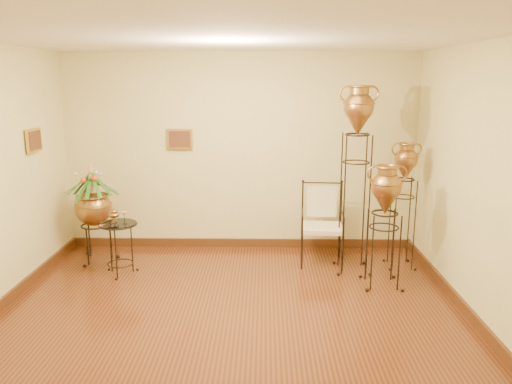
{
  "coord_description": "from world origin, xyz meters",
  "views": [
    {
      "loc": [
        0.35,
        -4.56,
        2.43
      ],
      "look_at": [
        0.25,
        1.3,
        1.1
      ],
      "focal_mm": 35.0,
      "sensor_mm": 36.0,
      "label": 1
    }
  ],
  "objects_px": {
    "amphora_mid": "(403,205)",
    "side_table": "(119,247)",
    "armchair": "(322,225)",
    "planter_urn": "(93,204)",
    "amphora_tall": "(355,178)"
  },
  "relations": [
    {
      "from": "amphora_mid",
      "to": "side_table",
      "type": "relative_size",
      "value": 1.97
    },
    {
      "from": "armchair",
      "to": "planter_urn",
      "type": "bearing_deg",
      "value": -177.67
    },
    {
      "from": "amphora_mid",
      "to": "planter_urn",
      "type": "xyz_separation_m",
      "value": [
        -4.1,
        0.16,
        -0.05
      ]
    },
    {
      "from": "amphora_mid",
      "to": "armchair",
      "type": "height_order",
      "value": "amphora_mid"
    },
    {
      "from": "armchair",
      "to": "side_table",
      "type": "relative_size",
      "value": 1.27
    },
    {
      "from": "planter_urn",
      "to": "side_table",
      "type": "distance_m",
      "value": 0.82
    },
    {
      "from": "planter_urn",
      "to": "side_table",
      "type": "height_order",
      "value": "planter_urn"
    },
    {
      "from": "side_table",
      "to": "armchair",
      "type": "bearing_deg",
      "value": 9.22
    },
    {
      "from": "amphora_mid",
      "to": "armchair",
      "type": "distance_m",
      "value": 1.08
    },
    {
      "from": "planter_urn",
      "to": "armchair",
      "type": "distance_m",
      "value": 3.08
    },
    {
      "from": "amphora_tall",
      "to": "amphora_mid",
      "type": "xyz_separation_m",
      "value": [
        0.66,
        0.14,
        -0.38
      ]
    },
    {
      "from": "amphora_tall",
      "to": "amphora_mid",
      "type": "relative_size",
      "value": 1.43
    },
    {
      "from": "armchair",
      "to": "side_table",
      "type": "distance_m",
      "value": 2.64
    },
    {
      "from": "amphora_mid",
      "to": "planter_urn",
      "type": "height_order",
      "value": "amphora_mid"
    },
    {
      "from": "amphora_tall",
      "to": "side_table",
      "type": "height_order",
      "value": "amphora_tall"
    }
  ]
}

